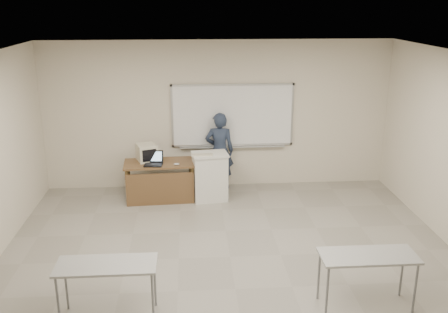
{
  "coord_description": "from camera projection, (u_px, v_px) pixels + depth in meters",
  "views": [
    {
      "loc": [
        -0.57,
        -5.86,
        3.74
      ],
      "look_at": [
        0.0,
        2.2,
        1.19
      ],
      "focal_mm": 40.0,
      "sensor_mm": 36.0,
      "label": 1
    }
  ],
  "objects": [
    {
      "name": "mouse",
      "position": [
        177.0,
        164.0,
        9.4
      ],
      "size": [
        0.12,
        0.1,
        0.04
      ],
      "primitive_type": "ellipsoid",
      "rotation": [
        0.0,
        0.0,
        0.35
      ],
      "color": "#A4A7AB",
      "rests_on": "instructor_desk"
    },
    {
      "name": "student_desks",
      "position": [
        248.0,
        304.0,
        5.25
      ],
      "size": [
        4.4,
        2.2,
        0.73
      ],
      "color": "gray",
      "rests_on": "floor"
    },
    {
      "name": "podium",
      "position": [
        210.0,
        176.0,
        9.63
      ],
      "size": [
        0.67,
        0.49,
        0.94
      ],
      "rotation": [
        0.0,
        0.0,
        0.12
      ],
      "color": "white",
      "rests_on": "floor"
    },
    {
      "name": "crt_monitor",
      "position": [
        146.0,
        153.0,
        9.63
      ],
      "size": [
        0.36,
        0.4,
        0.34
      ],
      "rotation": [
        0.0,
        0.0,
        0.34
      ],
      "color": "beige",
      "rests_on": "instructor_desk"
    },
    {
      "name": "floor",
      "position": [
        235.0,
        289.0,
        6.74
      ],
      "size": [
        7.0,
        8.0,
        0.01
      ],
      "primitive_type": "cube",
      "color": "gray",
      "rests_on": "ground"
    },
    {
      "name": "presenter",
      "position": [
        220.0,
        151.0,
        10.14
      ],
      "size": [
        0.61,
        0.43,
        1.59
      ],
      "primitive_type": "imported",
      "rotation": [
        0.0,
        0.0,
        3.06
      ],
      "color": "black",
      "rests_on": "floor"
    },
    {
      "name": "instructor_desk",
      "position": [
        159.0,
        175.0,
        9.53
      ],
      "size": [
        1.34,
        0.67,
        0.75
      ],
      "rotation": [
        0.0,
        0.0,
        0.06
      ],
      "color": "brown",
      "rests_on": "floor"
    },
    {
      "name": "whiteboard",
      "position": [
        233.0,
        116.0,
        10.09
      ],
      "size": [
        2.48,
        0.1,
        1.31
      ],
      "color": "white",
      "rests_on": "floor"
    },
    {
      "name": "keyboard",
      "position": [
        202.0,
        155.0,
        9.36
      ],
      "size": [
        0.41,
        0.14,
        0.02
      ],
      "primitive_type": "cube",
      "rotation": [
        0.0,
        0.0,
        0.03
      ],
      "color": "beige",
      "rests_on": "podium"
    },
    {
      "name": "laptop",
      "position": [
        153.0,
        162.0,
        9.43
      ],
      "size": [
        0.33,
        0.31,
        0.25
      ],
      "rotation": [
        0.0,
        0.0,
        -0.09
      ],
      "color": "black",
      "rests_on": "instructor_desk"
    }
  ]
}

